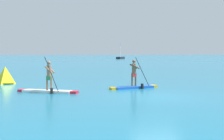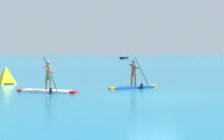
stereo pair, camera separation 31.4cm
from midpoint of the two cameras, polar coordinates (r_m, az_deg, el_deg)
The scene contains 5 objects.
ground at distance 16.70m, azimuth 8.24°, elevation -4.67°, with size 440.00×440.00×0.00m, color #196B8C.
paddleboarder_near_left at distance 18.47m, azimuth -10.91°, elevation -2.95°, with size 3.42×1.91×2.04m.
paddleboarder_mid_center at distance 20.20m, azimuth 4.32°, elevation -2.31°, with size 3.26×1.33×1.97m.
race_marker_buoy at distance 24.33m, azimuth -17.93°, elevation -1.00°, with size 1.38×1.38×1.24m.
sailboat_right_horizon at distance 103.85m, azimuth 2.25°, elevation 2.34°, with size 3.79×5.36×5.27m.
Camera 2 is at (-4.96, -15.76, 2.29)m, focal length 51.58 mm.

